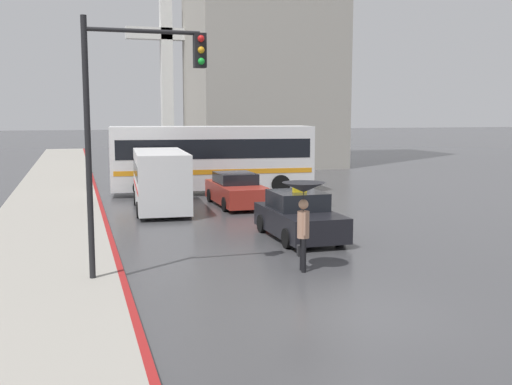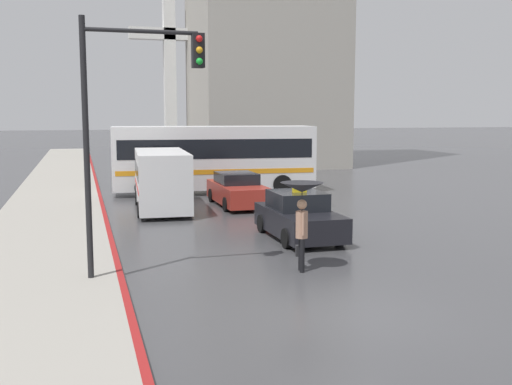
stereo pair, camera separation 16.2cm
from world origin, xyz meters
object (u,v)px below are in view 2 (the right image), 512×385
sedan_red (238,190)px  city_bus (214,156)px  taxi (299,217)px  pedestrian_with_umbrella (302,199)px  monument_cross (170,62)px  ambulance_van (161,178)px  traffic_light (131,104)px

sedan_red → city_bus: bearing=-89.6°
taxi → sedan_red: bearing=-88.9°
pedestrian_with_umbrella → monument_cross: bearing=7.8°
sedan_red → ambulance_van: bearing=5.6°
taxi → city_bus: (-0.17, 11.82, 1.18)m
ambulance_van → traffic_light: (-2.00, -10.41, 2.84)m
ambulance_van → pedestrian_with_umbrella: (2.09, -10.82, 0.48)m
city_bus → pedestrian_with_umbrella: city_bus is taller
ambulance_van → monument_cross: (3.81, 23.19, 6.65)m
city_bus → monument_cross: (0.52, 18.29, 6.14)m
sedan_red → monument_cross: 24.01m
ambulance_van → monument_cross: 24.42m
pedestrian_with_umbrella → sedan_red: bearing=4.3°
traffic_light → monument_cross: (5.81, 33.59, 3.81)m
pedestrian_with_umbrella → traffic_light: 4.74m
ambulance_van → pedestrian_with_umbrella: size_ratio=2.54×
city_bus → pedestrian_with_umbrella: 15.75m
pedestrian_with_umbrella → taxi: bearing=-8.8°
ambulance_van → city_bus: size_ratio=0.57×
sedan_red → traffic_light: traffic_light is taller
city_bus → monument_cross: 19.31m
city_bus → traffic_light: 16.36m
traffic_light → monument_cross: bearing=80.2°
sedan_red → ambulance_van: size_ratio=0.80×
taxi → ambulance_van: 7.78m
sedan_red → pedestrian_with_umbrella: bearing=83.6°
taxi → sedan_red: 7.26m
taxi → city_bus: size_ratio=0.40×
monument_cross → city_bus: bearing=-91.6°
city_bus → taxi: bearing=-174.4°
sedan_red → city_bus: city_bus is taller
city_bus → traffic_light: (-5.30, -15.30, 2.33)m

